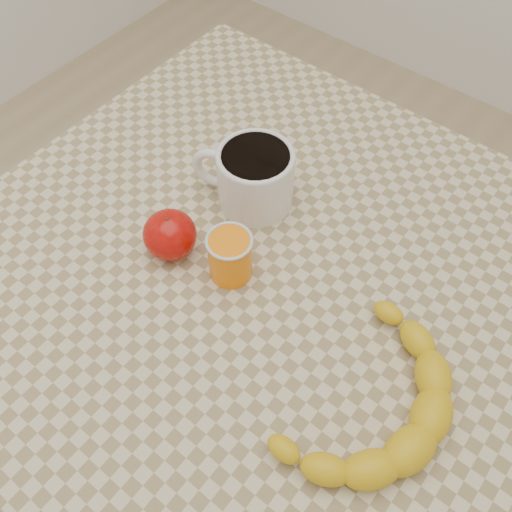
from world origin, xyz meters
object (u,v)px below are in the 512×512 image
Objects in this scene: orange_juice_glass at (230,256)px; apple at (170,235)px; table at (256,298)px; coffee_mug at (253,175)px; banana at (370,402)px.

apple is (-0.09, -0.02, -0.00)m from orange_juice_glass.
orange_juice_glass is 0.09m from apple.
table is 4.99× the size of coffee_mug.
table is 11.40× the size of orange_juice_glass.
coffee_mug is 0.13m from orange_juice_glass.
orange_juice_glass is at bearing 178.95° from banana.
coffee_mug is at bearing 77.84° from apple.
orange_juice_glass reaches higher than table.
coffee_mug is 1.91× the size of apple.
apple is 0.27× the size of banana.
coffee_mug reaches higher than table.
table is 0.17m from apple.
orange_juice_glass is (-0.02, -0.03, 0.12)m from table.
orange_juice_glass is at bearing -64.64° from coffee_mug.
banana is at bearing -29.44° from coffee_mug.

